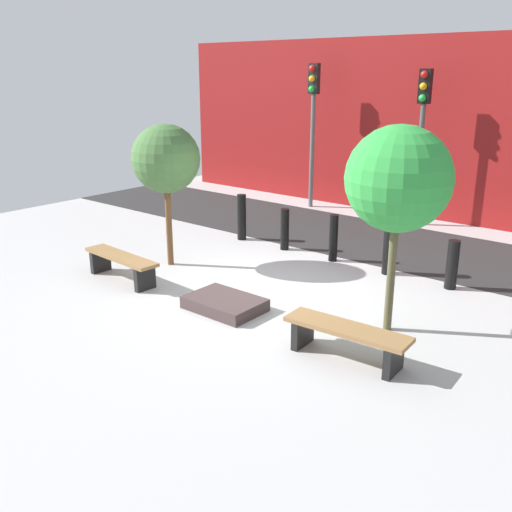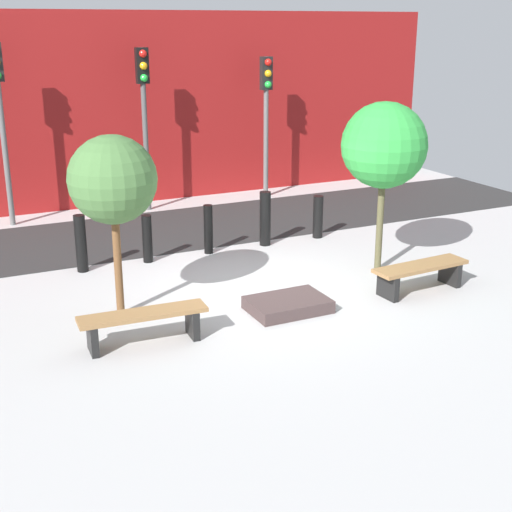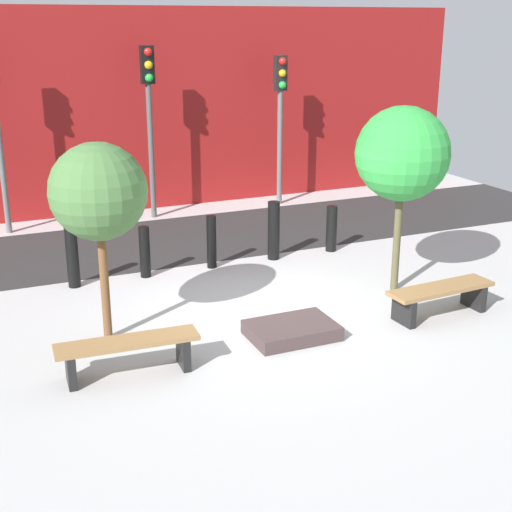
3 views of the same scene
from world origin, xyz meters
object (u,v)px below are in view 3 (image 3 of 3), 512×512
at_px(bench_left, 128,350).
at_px(bench_right, 440,295).
at_px(bollard_center, 212,242).
at_px(tree_behind_left_bench, 98,193).
at_px(bollard_far_left, 72,257).
at_px(bollard_far_right, 331,229).
at_px(bollard_right, 274,231).
at_px(traffic_light_mid_east, 280,103).
at_px(traffic_light_mid_west, 149,101).
at_px(tree_behind_right_bench, 402,154).
at_px(bollard_left, 145,252).
at_px(planter_bed, 292,330).

distance_m(bench_left, bench_right, 4.67).
distance_m(bench_left, bollard_center, 4.12).
xyz_separation_m(tree_behind_left_bench, bollard_far_left, (-0.07, 2.21, -1.54)).
bearing_deg(bollard_center, bollard_far_right, 0.00).
bearing_deg(bench_left, bollard_center, 58.92).
bearing_deg(bollard_right, tree_behind_left_bench, -147.97).
bearing_deg(traffic_light_mid_east, traffic_light_mid_west, 179.99).
relative_size(tree_behind_left_bench, tree_behind_right_bench, 0.92).
xyz_separation_m(bench_left, tree_behind_right_bench, (4.67, 1.18, 1.87)).
xyz_separation_m(bench_left, traffic_light_mid_west, (2.33, 7.10, 2.20)).
relative_size(bollard_left, bollard_center, 0.94).
bearing_deg(bollard_right, bench_right, -71.51).
bearing_deg(traffic_light_mid_east, planter_bed, -114.07).
xyz_separation_m(bench_right, bollard_left, (-3.54, 3.39, 0.11)).
bearing_deg(bench_left, bollard_left, 75.00).
relative_size(bench_left, tree_behind_left_bench, 0.65).
height_order(tree_behind_right_bench, bollard_left, tree_behind_right_bench).
xyz_separation_m(tree_behind_right_bench, traffic_light_mid_west, (-2.33, 5.92, 0.32)).
bearing_deg(planter_bed, bollard_left, 110.65).
xyz_separation_m(tree_behind_left_bench, tree_behind_right_bench, (4.67, 0.00, 0.16)).
distance_m(bench_left, tree_behind_left_bench, 2.08).
height_order(bollard_right, bollard_far_right, bollard_right).
bearing_deg(bollard_far_right, bollard_center, 180.00).
distance_m(tree_behind_left_bench, bollard_far_left, 2.70).
distance_m(bench_right, bollard_far_left, 5.83).
xyz_separation_m(bollard_center, traffic_light_mid_east, (3.08, 3.71, 1.90)).
distance_m(bench_right, bollard_right, 3.58).
bearing_deg(traffic_light_mid_west, bollard_center, -90.00).
relative_size(planter_bed, traffic_light_mid_west, 0.32).
bearing_deg(bollard_right, bench_left, -136.22).
height_order(bollard_right, traffic_light_mid_east, traffic_light_mid_east).
xyz_separation_m(bench_left, bollard_center, (2.33, 3.39, 0.13)).
height_order(bollard_center, bollard_right, bollard_right).
xyz_separation_m(bollard_far_right, traffic_light_mid_west, (-2.40, 3.71, 2.10)).
bearing_deg(bollard_far_left, tree_behind_left_bench, -88.22).
height_order(tree_behind_left_bench, bollard_far_right, tree_behind_left_bench).
xyz_separation_m(tree_behind_left_bench, bollard_left, (1.13, 2.21, -1.61)).
bearing_deg(planter_bed, tree_behind_right_bench, 22.68).
relative_size(tree_behind_left_bench, bollard_far_right, 3.12).
distance_m(planter_bed, tree_behind_left_bench, 3.20).
bearing_deg(bench_right, bench_left, 176.51).
distance_m(traffic_light_mid_west, traffic_light_mid_east, 3.09).
relative_size(bollard_left, bollard_far_right, 1.02).
relative_size(bollard_far_right, traffic_light_mid_east, 0.25).
distance_m(tree_behind_left_bench, bollard_center, 3.58).
bearing_deg(planter_bed, bollard_right, 69.35).
bearing_deg(bollard_far_left, traffic_light_mid_west, 57.08).
height_order(bench_left, bench_right, bench_left).
distance_m(tree_behind_left_bench, tree_behind_right_bench, 4.67).
bearing_deg(planter_bed, traffic_light_mid_west, 90.00).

